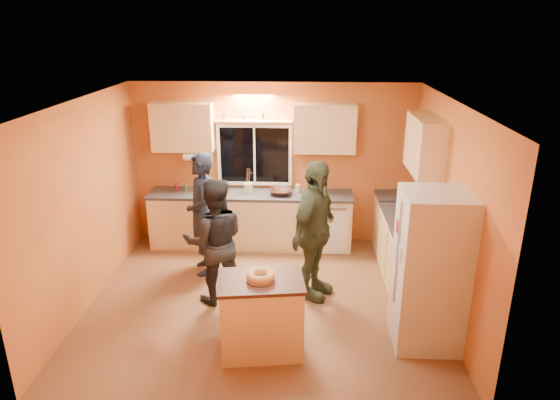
# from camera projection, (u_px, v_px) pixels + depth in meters

# --- Properties ---
(ground) EXTENTS (4.50, 4.50, 0.00)m
(ground) POSITION_uv_depth(u_px,v_px,m) (265.00, 299.00, 6.60)
(ground) COLOR brown
(ground) RESTS_ON ground
(room_shell) EXTENTS (4.54, 4.04, 2.61)m
(room_shell) POSITION_uv_depth(u_px,v_px,m) (275.00, 174.00, 6.43)
(room_shell) COLOR #C98133
(room_shell) RESTS_ON ground
(back_counter) EXTENTS (4.23, 0.62, 0.90)m
(back_counter) POSITION_uv_depth(u_px,v_px,m) (273.00, 220.00, 8.04)
(back_counter) COLOR #E1B676
(back_counter) RESTS_ON ground
(right_counter) EXTENTS (0.62, 1.84, 0.90)m
(right_counter) POSITION_uv_depth(u_px,v_px,m) (409.00, 255.00, 6.83)
(right_counter) COLOR #E1B676
(right_counter) RESTS_ON ground
(refrigerator) EXTENTS (0.72, 0.70, 1.80)m
(refrigerator) POSITION_uv_depth(u_px,v_px,m) (430.00, 270.00, 5.46)
(refrigerator) COLOR silver
(refrigerator) RESTS_ON ground
(island) EXTENTS (0.99, 0.74, 0.88)m
(island) POSITION_uv_depth(u_px,v_px,m) (261.00, 315.00, 5.44)
(island) COLOR #E1B676
(island) RESTS_ON ground
(bundt_pastry) EXTENTS (0.31, 0.31, 0.09)m
(bundt_pastry) POSITION_uv_depth(u_px,v_px,m) (261.00, 276.00, 5.28)
(bundt_pastry) COLOR tan
(bundt_pastry) RESTS_ON island
(person_left) EXTENTS (0.60, 0.75, 1.78)m
(person_left) POSITION_uv_depth(u_px,v_px,m) (202.00, 214.00, 7.07)
(person_left) COLOR black
(person_left) RESTS_ON ground
(person_center) EXTENTS (0.93, 0.79, 1.67)m
(person_center) POSITION_uv_depth(u_px,v_px,m) (215.00, 241.00, 6.33)
(person_center) COLOR black
(person_center) RESTS_ON ground
(person_right) EXTENTS (0.89, 1.18, 1.86)m
(person_right) POSITION_uv_depth(u_px,v_px,m) (315.00, 231.00, 6.39)
(person_right) COLOR #333C26
(person_right) RESTS_ON ground
(mixing_bowl) EXTENTS (0.40, 0.40, 0.09)m
(mixing_bowl) POSITION_uv_depth(u_px,v_px,m) (280.00, 192.00, 7.83)
(mixing_bowl) COLOR black
(mixing_bowl) RESTS_ON back_counter
(utensil_crock) EXTENTS (0.14, 0.14, 0.17)m
(utensil_crock) POSITION_uv_depth(u_px,v_px,m) (248.00, 188.00, 7.87)
(utensil_crock) COLOR beige
(utensil_crock) RESTS_ON back_counter
(potted_plant) EXTENTS (0.28, 0.25, 0.27)m
(potted_plant) POSITION_uv_depth(u_px,v_px,m) (409.00, 214.00, 6.68)
(potted_plant) COLOR gray
(potted_plant) RESTS_ON right_counter
(red_box) EXTENTS (0.17, 0.13, 0.07)m
(red_box) POSITION_uv_depth(u_px,v_px,m) (404.00, 207.00, 7.21)
(red_box) COLOR #AF1B2A
(red_box) RESTS_ON right_counter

